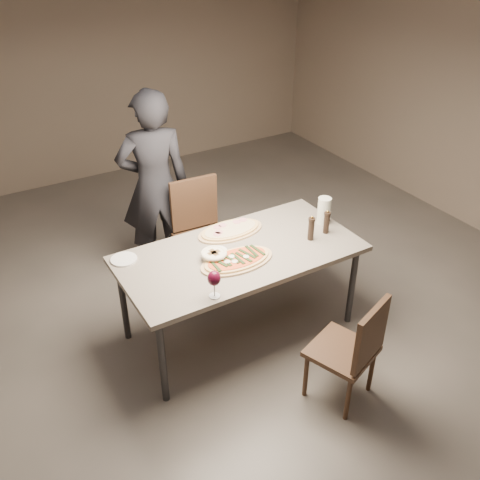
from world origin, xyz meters
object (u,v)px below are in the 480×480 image
dining_table (240,258)px  chair_near (354,347)px  ham_pizza (230,230)px  carafe (324,211)px  bread_basket (214,255)px  pepper_mill_left (327,222)px  diner (154,186)px  zucchini_pizza (237,260)px  chair_far (200,227)px

dining_table → chair_near: bearing=-74.9°
ham_pizza → carafe: size_ratio=2.48×
bread_basket → pepper_mill_left: (0.94, -0.11, 0.05)m
chair_near → diner: (-0.46, 2.14, 0.39)m
zucchini_pizza → ham_pizza: (0.17, 0.39, -0.00)m
ham_pizza → pepper_mill_left: size_ratio=2.76×
chair_far → diner: 0.54m
bread_basket → chair_far: size_ratio=0.20×
chair_near → chair_far: size_ratio=0.89×
dining_table → diner: bearing=99.5°
pepper_mill_left → chair_far: size_ratio=0.21×
pepper_mill_left → carafe: 0.16m
ham_pizza → chair_far: bearing=74.7°
pepper_mill_left → zucchini_pizza: bearing=179.8°
bread_basket → pepper_mill_left: size_ratio=0.97×
carafe → pepper_mill_left: bearing=-120.6°
zucchini_pizza → ham_pizza: size_ratio=1.03×
dining_table → zucchini_pizza: bearing=-129.8°
pepper_mill_left → diner: size_ratio=0.12×
dining_table → chair_far: 0.82m
bread_basket → chair_far: (0.29, 0.80, -0.26)m
carafe → chair_far: carafe is taller
carafe → zucchini_pizza: bearing=-171.4°
dining_table → zucchini_pizza: (-0.09, -0.11, 0.07)m
bread_basket → diner: size_ratio=0.11×
carafe → dining_table: bearing=-178.1°
dining_table → chair_far: (0.07, 0.80, -0.16)m
chair_far → diner: diner is taller
bread_basket → pepper_mill_left: pepper_mill_left is taller
pepper_mill_left → carafe: bearing=59.4°
zucchini_pizza → ham_pizza: bearing=74.5°
carafe → chair_near: carafe is taller
bread_basket → chair_near: 1.16m
pepper_mill_left → chair_far: (-0.65, 0.91, -0.31)m
bread_basket → chair_far: chair_far is taller
ham_pizza → chair_far: size_ratio=0.57×
chair_near → ham_pizza: bearing=78.3°
pepper_mill_left → chair_near: (-0.45, -0.89, -0.37)m
ham_pizza → pepper_mill_left: (0.64, -0.39, 0.08)m
chair_far → pepper_mill_left: bearing=129.0°
chair_far → diner: (-0.26, 0.34, 0.32)m
zucchini_pizza → carafe: bearing=16.6°
pepper_mill_left → dining_table: bearing=171.2°
dining_table → bread_basket: 0.24m
zucchini_pizza → pepper_mill_left: 0.81m
ham_pizza → chair_near: 1.33m
carafe → diner: size_ratio=0.13×
carafe → chair_near: (-0.53, -1.03, -0.39)m
carafe → diner: (-0.99, 1.11, -0.00)m
chair_near → chair_far: chair_far is taller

